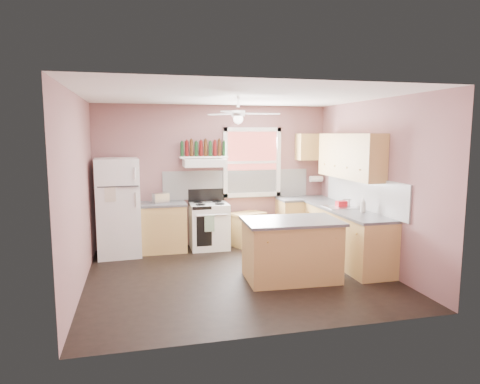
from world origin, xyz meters
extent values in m
plane|color=black|center=(0.00, 0.00, 0.00)|extent=(4.50, 4.50, 0.00)
plane|color=white|center=(0.00, 0.00, 2.70)|extent=(4.50, 4.50, 0.00)
cube|color=#875B5A|center=(0.00, 2.02, 1.35)|extent=(4.50, 0.05, 2.70)
cube|color=#875B5A|center=(2.27, 0.00, 1.35)|extent=(0.05, 4.00, 2.70)
cube|color=#875B5A|center=(-2.27, 0.00, 1.35)|extent=(0.05, 4.00, 2.70)
cube|color=white|center=(0.45, 1.99, 1.18)|extent=(2.90, 0.03, 0.55)
cube|color=white|center=(2.23, 0.30, 1.18)|extent=(0.03, 2.60, 0.55)
cube|color=maroon|center=(0.75, 1.98, 1.60)|extent=(1.00, 0.02, 1.20)
cube|color=white|center=(0.75, 1.96, 1.60)|extent=(1.16, 0.07, 1.36)
cube|color=white|center=(-1.81, 1.59, 0.87)|extent=(0.78, 0.76, 1.73)
cube|color=tan|center=(-1.06, 1.70, 0.43)|extent=(0.90, 0.60, 0.86)
cube|color=#4B4B4D|center=(-1.06, 1.70, 0.88)|extent=(0.92, 0.62, 0.04)
cube|color=silver|center=(-1.05, 1.70, 0.99)|extent=(0.32, 0.25, 0.18)
cube|color=white|center=(-0.17, 1.68, 0.43)|extent=(0.71, 0.65, 0.86)
cube|color=white|center=(-0.23, 1.75, 1.62)|extent=(0.78, 0.50, 0.14)
cube|color=white|center=(-0.23, 1.87, 1.72)|extent=(0.90, 0.26, 0.03)
cube|color=tan|center=(0.60, 1.75, 0.32)|extent=(0.76, 0.65, 0.64)
cube|color=tan|center=(1.75, 1.70, 0.43)|extent=(1.00, 0.60, 0.86)
cube|color=tan|center=(1.95, 0.30, 0.43)|extent=(0.60, 2.20, 0.86)
cube|color=#4B4B4D|center=(1.75, 1.70, 0.88)|extent=(1.02, 0.62, 0.04)
cube|color=#4B4B4D|center=(1.94, 0.30, 0.88)|extent=(0.62, 2.22, 0.04)
cube|color=silver|center=(1.94, 0.50, 0.90)|extent=(0.55, 0.45, 0.03)
cylinder|color=silver|center=(2.10, 0.50, 0.97)|extent=(0.03, 0.03, 0.14)
cube|color=tan|center=(2.08, 0.50, 1.78)|extent=(0.33, 1.80, 0.76)
cube|color=tan|center=(1.95, 1.83, 1.90)|extent=(0.60, 0.33, 0.52)
cylinder|color=white|center=(2.07, 1.86, 1.25)|extent=(0.26, 0.12, 0.12)
cube|color=tan|center=(0.73, -0.33, 0.43)|extent=(1.36, 0.90, 0.86)
cube|color=#4B4B4D|center=(0.73, -0.33, 0.88)|extent=(1.45, 0.98, 0.04)
cylinder|color=white|center=(0.00, 0.00, 2.45)|extent=(0.20, 0.20, 0.08)
imported|color=silver|center=(2.06, -0.04, 1.02)|extent=(0.11, 0.12, 0.25)
cube|color=red|center=(1.97, 0.55, 0.95)|extent=(0.19, 0.13, 0.10)
cylinder|color=#143819|center=(-0.63, 1.87, 1.87)|extent=(0.06, 0.06, 0.27)
cylinder|color=#590F0F|center=(-0.54, 1.87, 1.88)|extent=(0.06, 0.06, 0.29)
cylinder|color=#3F230F|center=(-0.45, 1.87, 1.89)|extent=(0.06, 0.06, 0.31)
cylinder|color=#143819|center=(-0.36, 1.87, 1.87)|extent=(0.06, 0.06, 0.27)
cylinder|color=#590F0F|center=(-0.27, 1.87, 1.88)|extent=(0.06, 0.06, 0.29)
cylinder|color=#3F230F|center=(-0.19, 1.87, 1.89)|extent=(0.06, 0.06, 0.31)
cylinder|color=#143819|center=(-0.10, 1.87, 1.87)|extent=(0.06, 0.06, 0.27)
cylinder|color=#590F0F|center=(-0.01, 1.87, 1.88)|extent=(0.06, 0.06, 0.29)
cylinder|color=#3F230F|center=(0.08, 1.87, 1.89)|extent=(0.06, 0.06, 0.31)
cylinder|color=#143819|center=(0.17, 1.87, 1.87)|extent=(0.06, 0.06, 0.27)
camera|label=1|loc=(-1.47, -6.15, 2.15)|focal=32.00mm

